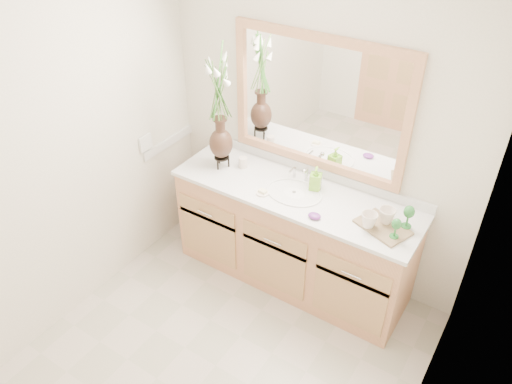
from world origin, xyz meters
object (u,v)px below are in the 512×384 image
Objects in this scene: tumbler at (243,162)px; flower_vase at (219,97)px; tray at (383,227)px; soap_bottle at (316,179)px.

flower_vase is at bearing -150.56° from tumbler.
flower_vase is 2.57× the size of tray.
tray is (0.57, -0.16, -0.07)m from soap_bottle.
soap_bottle is at bearing 9.55° from flower_vase.
soap_bottle is (0.60, 0.04, 0.04)m from tumbler.
soap_bottle is (0.74, 0.12, -0.50)m from flower_vase.
tray is at bearing -32.21° from soap_bottle.
flower_vase is at bearing 172.88° from soap_bottle.
tray is at bearing -5.64° from tumbler.
flower_vase is at bearing -160.95° from tray.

